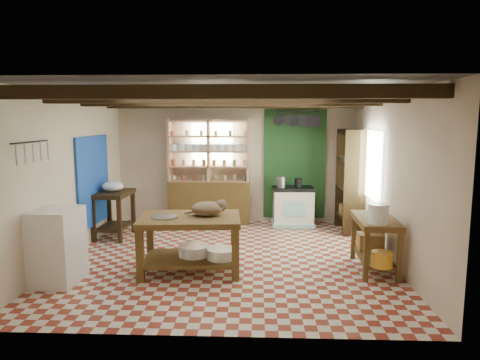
{
  "coord_description": "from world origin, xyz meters",
  "views": [
    {
      "loc": [
        0.47,
        -6.56,
        2.18
      ],
      "look_at": [
        0.18,
        0.3,
        1.21
      ],
      "focal_mm": 32.0,
      "sensor_mm": 36.0,
      "label": 1
    }
  ],
  "objects_px": {
    "stove": "(293,206)",
    "white_cabinet": "(57,246)",
    "cat": "(207,209)",
    "work_table": "(190,244)",
    "right_counter": "(375,244)",
    "prep_table": "(114,214)"
  },
  "relations": [
    {
      "from": "work_table",
      "to": "right_counter",
      "type": "xyz_separation_m",
      "value": [
        2.68,
        0.16,
        -0.02
      ]
    },
    {
      "from": "right_counter",
      "to": "cat",
      "type": "distance_m",
      "value": 2.49
    },
    {
      "from": "stove",
      "to": "white_cabinet",
      "type": "xyz_separation_m",
      "value": [
        -3.42,
        -3.27,
        0.1
      ]
    },
    {
      "from": "right_counter",
      "to": "cat",
      "type": "height_order",
      "value": "cat"
    },
    {
      "from": "white_cabinet",
      "to": "cat",
      "type": "relative_size",
      "value": 2.17
    },
    {
      "from": "stove",
      "to": "right_counter",
      "type": "xyz_separation_m",
      "value": [
        0.98,
        -2.61,
        -0.01
      ]
    },
    {
      "from": "white_cabinet",
      "to": "cat",
      "type": "bearing_deg",
      "value": 17.94
    },
    {
      "from": "cat",
      "to": "prep_table",
      "type": "bearing_deg",
      "value": 124.92
    },
    {
      "from": "work_table",
      "to": "white_cabinet",
      "type": "height_order",
      "value": "white_cabinet"
    },
    {
      "from": "white_cabinet",
      "to": "work_table",
      "type": "bearing_deg",
      "value": 17.98
    },
    {
      "from": "stove",
      "to": "white_cabinet",
      "type": "distance_m",
      "value": 4.73
    },
    {
      "from": "prep_table",
      "to": "right_counter",
      "type": "distance_m",
      "value": 4.66
    },
    {
      "from": "cat",
      "to": "right_counter",
      "type": "bearing_deg",
      "value": -12.41
    },
    {
      "from": "white_cabinet",
      "to": "cat",
      "type": "height_order",
      "value": "cat"
    },
    {
      "from": "white_cabinet",
      "to": "stove",
      "type": "bearing_deg",
      "value": 45.54
    },
    {
      "from": "stove",
      "to": "cat",
      "type": "relative_size",
      "value": 1.77
    },
    {
      "from": "work_table",
      "to": "stove",
      "type": "bearing_deg",
      "value": 53.99
    },
    {
      "from": "stove",
      "to": "white_cabinet",
      "type": "bearing_deg",
      "value": -138.24
    },
    {
      "from": "white_cabinet",
      "to": "right_counter",
      "type": "distance_m",
      "value": 4.45
    },
    {
      "from": "right_counter",
      "to": "prep_table",
      "type": "bearing_deg",
      "value": 162.73
    },
    {
      "from": "work_table",
      "to": "cat",
      "type": "height_order",
      "value": "cat"
    },
    {
      "from": "white_cabinet",
      "to": "prep_table",
      "type": "bearing_deg",
      "value": 91.37
    }
  ]
}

